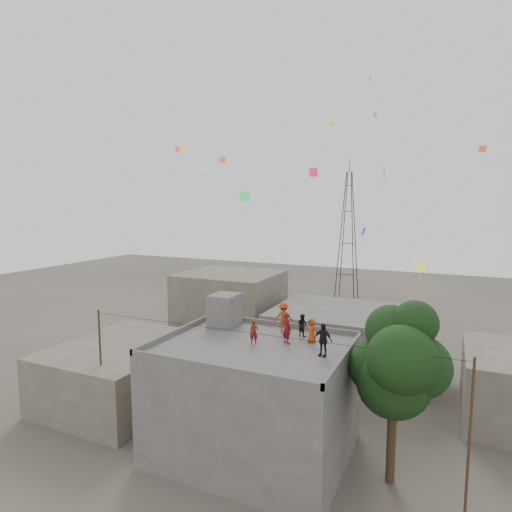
{
  "coord_description": "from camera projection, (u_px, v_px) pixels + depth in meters",
  "views": [
    {
      "loc": [
        9.4,
        -20.11,
        13.68
      ],
      "look_at": [
        -0.48,
        1.35,
        10.77
      ],
      "focal_mm": 30.0,
      "sensor_mm": 36.0,
      "label": 1
    }
  ],
  "objects": [
    {
      "name": "person_red_child",
      "position": [
        254.0,
        333.0,
        23.14
      ],
      "size": [
        0.55,
        0.48,
        1.27
      ],
      "primitive_type": "imported",
      "rotation": [
        0.0,
        0.0,
        0.48
      ],
      "color": "maroon",
      "rests_on": "main_building"
    },
    {
      "name": "stair_head_box",
      "position": [
        225.0,
        310.0,
        26.5
      ],
      "size": [
        1.6,
        1.8,
        2.0
      ],
      "primitive_type": "cube",
      "color": "#53514E",
      "rests_on": "main_building"
    },
    {
      "name": "ground",
      "position": [
        254.0,
        452.0,
        23.7
      ],
      "size": [
        140.0,
        140.0,
        0.0
      ],
      "primitive_type": "plane",
      "color": "#433E37",
      "rests_on": "ground"
    },
    {
      "name": "neighbor_west",
      "position": [
        123.0,
        372.0,
        29.82
      ],
      "size": [
        8.0,
        10.0,
        4.0
      ],
      "primitive_type": "cube",
      "color": "#595346",
      "rests_on": "ground"
    },
    {
      "name": "person_orange_child",
      "position": [
        312.0,
        330.0,
        23.35
      ],
      "size": [
        0.78,
        0.67,
        1.36
      ],
      "primitive_type": "imported",
      "rotation": [
        0.0,
        0.0,
        -0.43
      ],
      "color": "#AE4513",
      "rests_on": "main_building"
    },
    {
      "name": "person_red_adult",
      "position": [
        287.0,
        328.0,
        23.18
      ],
      "size": [
        0.74,
        0.68,
        1.71
      ],
      "primitive_type": "imported",
      "rotation": [
        0.0,
        0.0,
        2.56
      ],
      "color": "maroon",
      "rests_on": "main_building"
    },
    {
      "name": "person_dark_child",
      "position": [
        302.0,
        325.0,
        24.51
      ],
      "size": [
        0.76,
        0.68,
        1.29
      ],
      "primitive_type": "imported",
      "rotation": [
        0.0,
        0.0,
        2.78
      ],
      "color": "black",
      "rests_on": "main_building"
    },
    {
      "name": "person_dark_adult",
      "position": [
        323.0,
        340.0,
        21.26
      ],
      "size": [
        1.04,
        0.58,
        1.67
      ],
      "primitive_type": "imported",
      "rotation": [
        0.0,
        0.0,
        -0.18
      ],
      "color": "black",
      "rests_on": "main_building"
    },
    {
      "name": "parapet",
      "position": [
        254.0,
        343.0,
        22.94
      ],
      "size": [
        10.0,
        8.0,
        0.3
      ],
      "color": "#53514E",
      "rests_on": "main_building"
    },
    {
      "name": "utility_line",
      "position": [
        252.0,
        397.0,
        21.9
      ],
      "size": [
        20.12,
        0.62,
        7.4
      ],
      "color": "black",
      "rests_on": "ground"
    },
    {
      "name": "kites",
      "position": [
        306.0,
        170.0,
        27.52
      ],
      "size": [
        20.44,
        14.78,
        12.89
      ],
      "color": "#F25519",
      "rests_on": "ground"
    },
    {
      "name": "main_building",
      "position": [
        254.0,
        399.0,
        23.33
      ],
      "size": [
        10.0,
        8.0,
        6.1
      ],
      "color": "#53514E",
      "rests_on": "ground"
    },
    {
      "name": "neighbor_northwest",
      "position": [
        230.0,
        308.0,
        41.85
      ],
      "size": [
        9.0,
        8.0,
        7.0
      ],
      "primitive_type": "cube",
      "color": "#595346",
      "rests_on": "ground"
    },
    {
      "name": "neighbor_north",
      "position": [
        348.0,
        340.0,
        35.19
      ],
      "size": [
        12.0,
        9.0,
        5.0
      ],
      "primitive_type": "cube",
      "color": "#53514E",
      "rests_on": "ground"
    },
    {
      "name": "transmission_tower",
      "position": [
        348.0,
        236.0,
        60.31
      ],
      "size": [
        2.97,
        2.97,
        20.01
      ],
      "color": "black",
      "rests_on": "ground"
    },
    {
      "name": "tree",
      "position": [
        398.0,
        363.0,
        20.43
      ],
      "size": [
        4.9,
        4.6,
        9.1
      ],
      "color": "black",
      "rests_on": "ground"
    },
    {
      "name": "person_orange_adult",
      "position": [
        284.0,
        317.0,
        25.3
      ],
      "size": [
        1.31,
        1.06,
        1.77
      ],
      "primitive_type": "imported",
      "rotation": [
        0.0,
        0.0,
        -2.73
      ],
      "color": "#983711",
      "rests_on": "main_building"
    }
  ]
}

